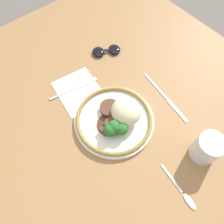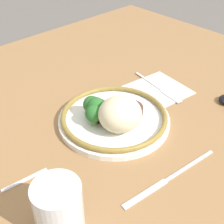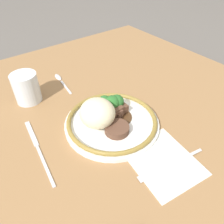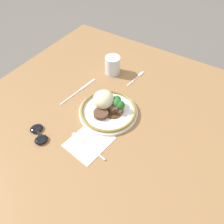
{
  "view_description": "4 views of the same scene",
  "coord_description": "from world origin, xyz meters",
  "px_view_note": "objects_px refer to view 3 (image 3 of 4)",
  "views": [
    {
      "loc": [
        0.27,
        -0.21,
        0.69
      ],
      "look_at": [
        0.01,
        -0.0,
        0.06
      ],
      "focal_mm": 35.0,
      "sensor_mm": 36.0,
      "label": 1
    },
    {
      "loc": [
        0.43,
        0.4,
        0.5
      ],
      "look_at": [
        0.05,
        -0.0,
        0.09
      ],
      "focal_mm": 50.0,
      "sensor_mm": 36.0,
      "label": 2
    },
    {
      "loc": [
        -0.32,
        0.25,
        0.46
      ],
      "look_at": [
        0.05,
        -0.03,
        0.06
      ],
      "focal_mm": 35.0,
      "sensor_mm": 36.0,
      "label": 3
    },
    {
      "loc": [
        -0.5,
        -0.37,
        0.77
      ],
      "look_at": [
        0.02,
        -0.04,
        0.07
      ],
      "focal_mm": 35.0,
      "sensor_mm": 36.0,
      "label": 4
    }
  ],
  "objects_px": {
    "juice_glass": "(27,89)",
    "plate": "(109,118)",
    "fork": "(166,167)",
    "spoon": "(60,80)",
    "knife": "(38,148)"
  },
  "relations": [
    {
      "from": "fork",
      "to": "spoon",
      "type": "xyz_separation_m",
      "value": [
        0.49,
        0.02,
        -0.0
      ]
    },
    {
      "from": "fork",
      "to": "spoon",
      "type": "bearing_deg",
      "value": -78.33
    },
    {
      "from": "plate",
      "to": "juice_glass",
      "type": "bearing_deg",
      "value": 28.5
    },
    {
      "from": "plate",
      "to": "juice_glass",
      "type": "height_order",
      "value": "juice_glass"
    },
    {
      "from": "plate",
      "to": "fork",
      "type": "bearing_deg",
      "value": -175.14
    },
    {
      "from": "juice_glass",
      "to": "spoon",
      "type": "bearing_deg",
      "value": -68.99
    },
    {
      "from": "spoon",
      "to": "juice_glass",
      "type": "bearing_deg",
      "value": 117.78
    },
    {
      "from": "plate",
      "to": "spoon",
      "type": "bearing_deg",
      "value": 0.23
    },
    {
      "from": "knife",
      "to": "spoon",
      "type": "bearing_deg",
      "value": -30.0
    },
    {
      "from": "plate",
      "to": "fork",
      "type": "xyz_separation_m",
      "value": [
        -0.19,
        -0.02,
        -0.02
      ]
    },
    {
      "from": "fork",
      "to": "knife",
      "type": "bearing_deg",
      "value": -38.64
    },
    {
      "from": "plate",
      "to": "fork",
      "type": "distance_m",
      "value": 0.2
    },
    {
      "from": "juice_glass",
      "to": "knife",
      "type": "relative_size",
      "value": 0.4
    },
    {
      "from": "juice_glass",
      "to": "spoon",
      "type": "xyz_separation_m",
      "value": [
        0.05,
        -0.13,
        -0.04
      ]
    },
    {
      "from": "juice_glass",
      "to": "plate",
      "type": "bearing_deg",
      "value": -151.5
    }
  ]
}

